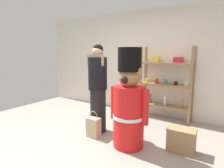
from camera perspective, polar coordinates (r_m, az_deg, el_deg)
The scene contains 7 objects.
ground_plane at distance 3.28m, azimuth -6.31°, elevation -18.36°, with size 6.40×6.40×0.00m, color #9E9389.
back_wall at distance 4.82m, azimuth 10.10°, elevation 6.57°, with size 6.40×0.12×2.60m, color silver.
merchandise_shelf at distance 4.45m, azimuth 16.29°, elevation 0.36°, with size 1.18×0.35×1.68m.
teddy_bear_guard at distance 3.01m, azimuth 5.24°, elevation -6.27°, with size 0.68×0.52×1.62m.
person_shopper at distance 3.55m, azimuth -4.42°, elevation -1.22°, with size 0.38×0.36×1.70m.
shopping_bag at distance 3.51m, azimuth -5.72°, elevation -13.12°, with size 0.24×0.16×0.49m.
display_crate at distance 3.21m, azimuth 20.63°, elevation -15.87°, with size 0.43×0.27×0.37m.
Camera 1 is at (1.84, -2.25, 1.53)m, focal length 29.57 mm.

